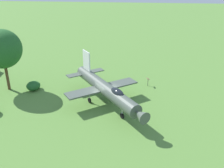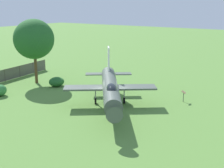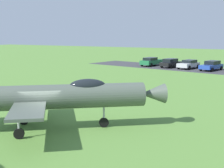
% 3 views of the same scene
% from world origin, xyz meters
% --- Properties ---
extents(ground_plane, '(200.00, 200.00, 0.00)m').
position_xyz_m(ground_plane, '(0.00, 0.00, 0.00)').
color(ground_plane, '#568438').
extents(parking_strip, '(15.90, 38.20, 0.00)m').
position_xyz_m(parking_strip, '(-36.93, -0.07, 0.00)').
color(parking_strip, '#38383D').
rests_on(parking_strip, ground_plane).
extents(display_jet, '(10.48, 12.61, 5.23)m').
position_xyz_m(display_jet, '(-0.21, 0.28, 2.07)').
color(display_jet, '#4C564C').
rests_on(display_jet, ground_plane).
extents(info_plaque, '(0.55, 0.69, 1.14)m').
position_xyz_m(info_plaque, '(-5.15, -5.70, 0.85)').
color(info_plaque, '#333333').
rests_on(info_plaque, ground_plane).
extents(parked_car_blue, '(4.94, 3.07, 1.48)m').
position_xyz_m(parked_car_blue, '(-36.27, 3.38, 0.76)').
color(parked_car_blue, '#23429E').
rests_on(parked_car_blue, ground_plane).
extents(parked_car_silver, '(4.69, 2.92, 1.40)m').
position_xyz_m(parked_car_silver, '(-37.07, -0.33, 0.74)').
color(parked_car_silver, '#B2B5BA').
rests_on(parked_car_silver, ground_plane).
extents(parked_car_black, '(4.86, 3.02, 1.48)m').
position_xyz_m(parked_car_black, '(-37.55, -3.37, 0.76)').
color(parked_car_black, black).
rests_on(parked_car_black, ground_plane).
extents(parked_car_green, '(5.01, 2.71, 1.48)m').
position_xyz_m(parked_car_green, '(-38.43, -7.23, 0.78)').
color(parked_car_green, '#1E6B3D').
rests_on(parked_car_green, ground_plane).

